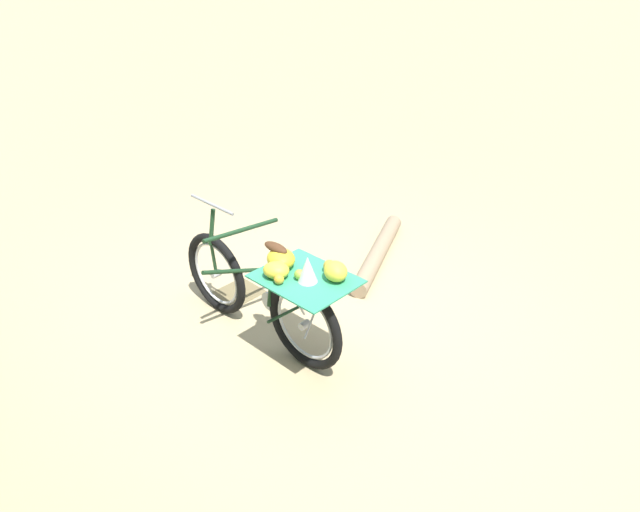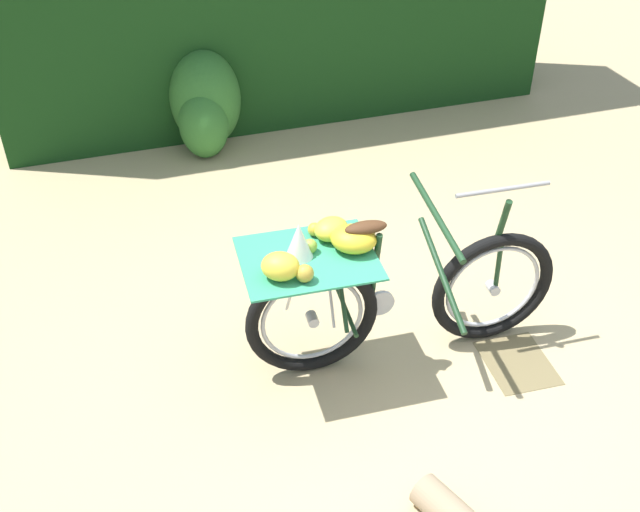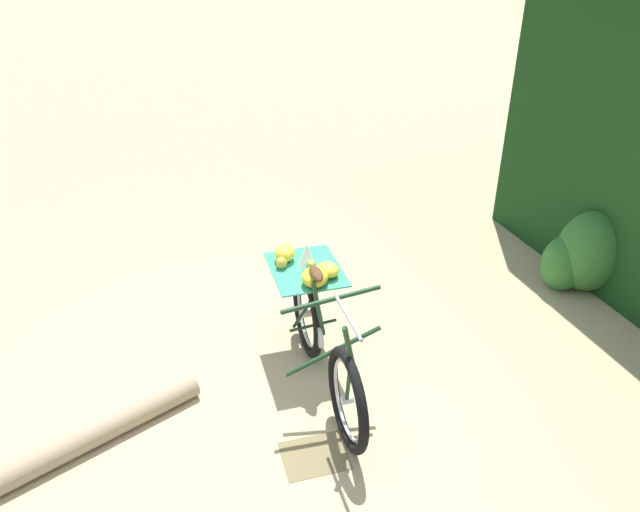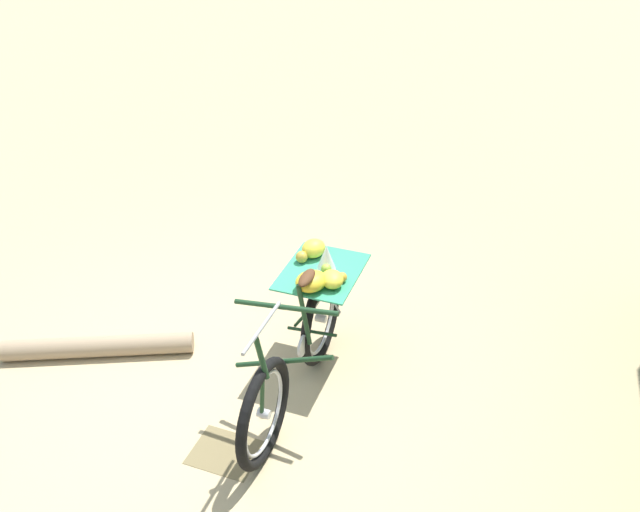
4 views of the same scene
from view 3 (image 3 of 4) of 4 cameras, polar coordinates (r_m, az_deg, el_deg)
ground_plane at (r=4.86m, az=-3.03°, el=-12.72°), size 60.00×60.00×0.00m
bicycle at (r=4.68m, az=0.07°, el=-6.82°), size 0.71×1.78×1.03m
fallen_log at (r=4.72m, az=-19.30°, el=-14.90°), size 1.39×0.76×0.16m
shrub_cluster at (r=6.42m, az=23.39°, el=-0.00°), size 0.85×0.58×0.81m
leaf_litter_patch at (r=4.43m, az=-0.52°, el=-17.86°), size 0.44×0.36×0.01m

